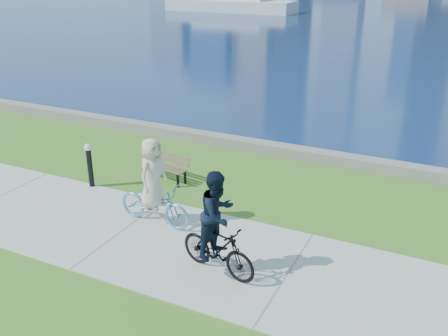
% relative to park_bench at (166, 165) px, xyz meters
% --- Properties ---
extents(ground, '(320.00, 320.00, 0.00)m').
position_rel_park_bench_xyz_m(ground, '(4.66, -2.98, -0.44)').
color(ground, '#396B1C').
rests_on(ground, ground).
extents(concrete_path, '(80.00, 3.50, 0.02)m').
position_rel_park_bench_xyz_m(concrete_path, '(4.66, -2.98, -0.43)').
color(concrete_path, '#ABABA5').
rests_on(concrete_path, ground).
extents(seawall, '(90.00, 0.50, 0.35)m').
position_rel_park_bench_xyz_m(seawall, '(4.66, 3.22, -0.27)').
color(seawall, slate).
rests_on(seawall, ground).
extents(ferry_near, '(15.97, 4.56, 2.17)m').
position_rel_park_bench_xyz_m(ferry_near, '(-20.12, 46.89, 0.46)').
color(ferry_near, silver).
rests_on(ferry_near, ground).
extents(park_bench, '(1.45, 0.69, 0.72)m').
position_rel_park_bench_xyz_m(park_bench, '(0.00, 0.00, 0.00)').
color(park_bench, black).
rests_on(park_bench, ground).
extents(bollard_lamp, '(0.20, 0.20, 1.26)m').
position_rel_park_bench_xyz_m(bollard_lamp, '(-1.59, -1.33, 0.28)').
color(bollard_lamp, black).
rests_on(bollard_lamp, ground).
extents(cyclist_woman, '(0.78, 1.96, 2.11)m').
position_rel_park_bench_xyz_m(cyclist_woman, '(1.14, -2.32, 0.36)').
color(cyclist_woman, '#53A5CB').
rests_on(cyclist_woman, ground).
extents(cyclist_man, '(0.88, 1.84, 2.17)m').
position_rel_park_bench_xyz_m(cyclist_man, '(3.38, -3.50, 0.49)').
color(cyclist_man, black).
rests_on(cyclist_man, ground).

